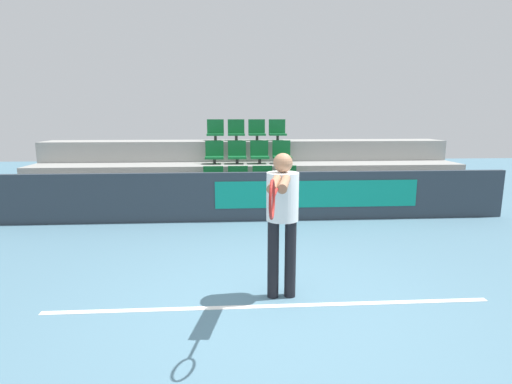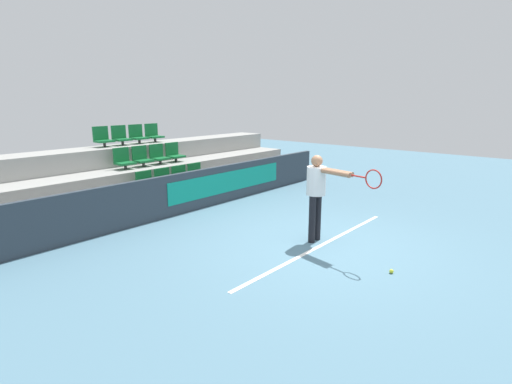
# 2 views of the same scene
# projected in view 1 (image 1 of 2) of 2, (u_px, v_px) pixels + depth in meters

# --- Properties ---
(ground_plane) EXTENTS (30.00, 30.00, 0.00)m
(ground_plane) POSITION_uv_depth(u_px,v_px,m) (272.00, 311.00, 4.29)
(ground_plane) COLOR slate
(court_baseline) EXTENTS (4.92, 0.08, 0.01)m
(court_baseline) POSITION_uv_depth(u_px,v_px,m) (271.00, 306.00, 4.38)
(court_baseline) COLOR white
(court_baseline) RESTS_ON ground
(barrier_wall) EXTENTS (10.31, 0.14, 0.97)m
(barrier_wall) POSITION_uv_depth(u_px,v_px,m) (254.00, 197.00, 7.90)
(barrier_wall) COLOR #2D3842
(barrier_wall) RESTS_ON ground
(bleacher_tier_front) EXTENTS (9.91, 0.91, 0.48)m
(bleacher_tier_front) POSITION_uv_depth(u_px,v_px,m) (251.00, 203.00, 8.47)
(bleacher_tier_front) COLOR #9E9E99
(bleacher_tier_front) RESTS_ON ground
(bleacher_tier_middle) EXTENTS (9.91, 0.91, 0.97)m
(bleacher_tier_middle) POSITION_uv_depth(u_px,v_px,m) (249.00, 184.00, 9.33)
(bleacher_tier_middle) COLOR #9E9E99
(bleacher_tier_middle) RESTS_ON ground
(bleacher_tier_back) EXTENTS (9.91, 0.91, 1.45)m
(bleacher_tier_back) POSITION_uv_depth(u_px,v_px,m) (247.00, 169.00, 10.18)
(bleacher_tier_back) COLOR #9E9E99
(bleacher_tier_back) RESTS_ON ground
(stadium_chair_0) EXTENTS (0.42, 0.37, 0.52)m
(stadium_chair_0) POSITION_uv_depth(u_px,v_px,m) (213.00, 181.00, 8.45)
(stadium_chair_0) COLOR #333333
(stadium_chair_0) RESTS_ON bleacher_tier_front
(stadium_chair_1) EXTENTS (0.42, 0.37, 0.52)m
(stadium_chair_1) POSITION_uv_depth(u_px,v_px,m) (238.00, 180.00, 8.48)
(stadium_chair_1) COLOR #333333
(stadium_chair_1) RESTS_ON bleacher_tier_front
(stadium_chair_2) EXTENTS (0.42, 0.37, 0.52)m
(stadium_chair_2) POSITION_uv_depth(u_px,v_px,m) (263.00, 180.00, 8.52)
(stadium_chair_2) COLOR #333333
(stadium_chair_2) RESTS_ON bleacher_tier_front
(stadium_chair_3) EXTENTS (0.42, 0.37, 0.52)m
(stadium_chair_3) POSITION_uv_depth(u_px,v_px,m) (287.00, 180.00, 8.55)
(stadium_chair_3) COLOR #333333
(stadium_chair_3) RESTS_ON bleacher_tier_front
(stadium_chair_4) EXTENTS (0.42, 0.37, 0.52)m
(stadium_chair_4) POSITION_uv_depth(u_px,v_px,m) (214.00, 154.00, 9.25)
(stadium_chair_4) COLOR #333333
(stadium_chair_4) RESTS_ON bleacher_tier_middle
(stadium_chair_5) EXTENTS (0.42, 0.37, 0.52)m
(stadium_chair_5) POSITION_uv_depth(u_px,v_px,m) (237.00, 154.00, 9.29)
(stadium_chair_5) COLOR #333333
(stadium_chair_5) RESTS_ON bleacher_tier_middle
(stadium_chair_6) EXTENTS (0.42, 0.37, 0.52)m
(stadium_chair_6) POSITION_uv_depth(u_px,v_px,m) (259.00, 154.00, 9.32)
(stadium_chair_6) COLOR #333333
(stadium_chair_6) RESTS_ON bleacher_tier_middle
(stadium_chair_7) EXTENTS (0.42, 0.37, 0.52)m
(stadium_chair_7) POSITION_uv_depth(u_px,v_px,m) (282.00, 153.00, 9.36)
(stadium_chair_7) COLOR #333333
(stadium_chair_7) RESTS_ON bleacher_tier_middle
(stadium_chair_8) EXTENTS (0.42, 0.37, 0.52)m
(stadium_chair_8) POSITION_uv_depth(u_px,v_px,m) (215.00, 131.00, 10.06)
(stadium_chair_8) COLOR #333333
(stadium_chair_8) RESTS_ON bleacher_tier_back
(stadium_chair_9) EXTENTS (0.42, 0.37, 0.52)m
(stadium_chair_9) POSITION_uv_depth(u_px,v_px,m) (236.00, 131.00, 10.09)
(stadium_chair_9) COLOR #333333
(stadium_chair_9) RESTS_ON bleacher_tier_back
(stadium_chair_10) EXTENTS (0.42, 0.37, 0.52)m
(stadium_chair_10) POSITION_uv_depth(u_px,v_px,m) (257.00, 131.00, 10.13)
(stadium_chair_10) COLOR #333333
(stadium_chair_10) RESTS_ON bleacher_tier_back
(stadium_chair_11) EXTENTS (0.42, 0.37, 0.52)m
(stadium_chair_11) POSITION_uv_depth(u_px,v_px,m) (277.00, 131.00, 10.16)
(stadium_chair_11) COLOR #333333
(stadium_chair_11) RESTS_ON bleacher_tier_back
(tennis_player) EXTENTS (0.47, 1.57, 1.66)m
(tennis_player) POSITION_uv_depth(u_px,v_px,m) (282.00, 209.00, 4.36)
(tennis_player) COLOR black
(tennis_player) RESTS_ON ground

